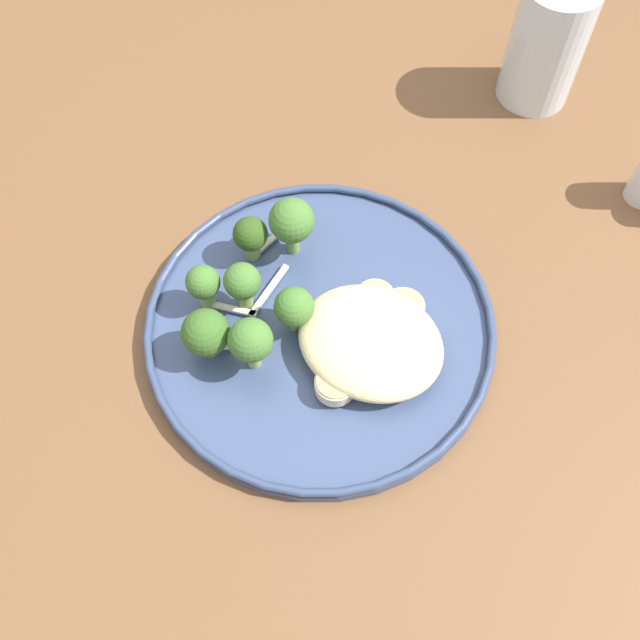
% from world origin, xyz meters
% --- Properties ---
extents(ground, '(6.00, 6.00, 0.00)m').
position_xyz_m(ground, '(0.00, 0.00, 0.00)').
color(ground, '#47423D').
extents(wooden_dining_table, '(1.40, 1.00, 0.74)m').
position_xyz_m(wooden_dining_table, '(0.00, 0.00, 0.66)').
color(wooden_dining_table, brown).
rests_on(wooden_dining_table, ground).
extents(dinner_plate, '(0.29, 0.29, 0.02)m').
position_xyz_m(dinner_plate, '(-0.05, 0.03, 0.75)').
color(dinner_plate, '#38476B').
rests_on(dinner_plate, wooden_dining_table).
extents(noodle_bed, '(0.12, 0.10, 0.03)m').
position_xyz_m(noodle_bed, '(-0.09, 0.04, 0.77)').
color(noodle_bed, beige).
rests_on(noodle_bed, dinner_plate).
extents(seared_scallop_large_seared, '(0.03, 0.03, 0.01)m').
position_xyz_m(seared_scallop_large_seared, '(-0.09, 0.04, 0.76)').
color(seared_scallop_large_seared, '#DBB77A').
rests_on(seared_scallop_large_seared, dinner_plate).
extents(seared_scallop_left_edge, '(0.03, 0.03, 0.01)m').
position_xyz_m(seared_scallop_left_edge, '(-0.07, 0.03, 0.76)').
color(seared_scallop_left_edge, '#E5C689').
rests_on(seared_scallop_left_edge, dinner_plate).
extents(seared_scallop_tilted_round, '(0.03, 0.03, 0.01)m').
position_xyz_m(seared_scallop_tilted_round, '(-0.05, 0.05, 0.76)').
color(seared_scallop_tilted_round, '#DBB77A').
rests_on(seared_scallop_tilted_round, dinner_plate).
extents(seared_scallop_right_edge, '(0.03, 0.03, 0.01)m').
position_xyz_m(seared_scallop_right_edge, '(-0.08, -0.01, 0.76)').
color(seared_scallop_right_edge, beige).
rests_on(seared_scallop_right_edge, dinner_plate).
extents(seared_scallop_rear_pale, '(0.03, 0.03, 0.02)m').
position_xyz_m(seared_scallop_rear_pale, '(-0.10, -0.01, 0.76)').
color(seared_scallop_rear_pale, beige).
rests_on(seared_scallop_rear_pale, dinner_plate).
extents(seared_scallop_on_noodles, '(0.03, 0.03, 0.01)m').
position_xyz_m(seared_scallop_on_noodles, '(-0.08, 0.08, 0.76)').
color(seared_scallop_on_noodles, beige).
rests_on(seared_scallop_on_noodles, dinner_plate).
extents(broccoli_floret_small_sprig, '(0.03, 0.03, 0.05)m').
position_xyz_m(broccoli_floret_small_sprig, '(0.02, 0.05, 0.79)').
color(broccoli_floret_small_sprig, '#7A994C').
rests_on(broccoli_floret_small_sprig, dinner_plate).
extents(broccoli_floret_split_head, '(0.04, 0.04, 0.06)m').
position_xyz_m(broccoli_floret_split_head, '(0.01, -0.02, 0.79)').
color(broccoli_floret_split_head, '#7A994C').
rests_on(broccoli_floret_split_head, dinner_plate).
extents(broccoli_floret_rear_charred, '(0.03, 0.03, 0.05)m').
position_xyz_m(broccoli_floret_rear_charred, '(-0.03, 0.04, 0.78)').
color(broccoli_floret_rear_charred, '#7A994C').
rests_on(broccoli_floret_rear_charred, dinner_plate).
extents(broccoli_floret_center_pile, '(0.04, 0.04, 0.06)m').
position_xyz_m(broccoli_floret_center_pile, '(-0.01, 0.09, 0.79)').
color(broccoli_floret_center_pile, '#89A356').
rests_on(broccoli_floret_center_pile, dinner_plate).
extents(broccoli_floret_tall_stalk, '(0.03, 0.03, 0.05)m').
position_xyz_m(broccoli_floret_tall_stalk, '(0.04, 0.00, 0.78)').
color(broccoli_floret_tall_stalk, '#7A994C').
rests_on(broccoli_floret_tall_stalk, dinner_plate).
extents(broccoli_floret_near_rim, '(0.04, 0.04, 0.05)m').
position_xyz_m(broccoli_floret_near_rim, '(0.02, 0.10, 0.78)').
color(broccoli_floret_near_rim, '#7A994C').
rests_on(broccoli_floret_near_rim, dinner_plate).
extents(broccoli_floret_front_edge, '(0.03, 0.03, 0.05)m').
position_xyz_m(broccoli_floret_front_edge, '(0.05, 0.06, 0.78)').
color(broccoli_floret_front_edge, '#89A356').
rests_on(broccoli_floret_front_edge, dinner_plate).
extents(onion_sliver_long_sliver, '(0.02, 0.05, 0.00)m').
position_xyz_m(onion_sliver_long_sliver, '(0.03, -0.02, 0.75)').
color(onion_sliver_long_sliver, silver).
rests_on(onion_sliver_long_sliver, dinner_plate).
extents(onion_sliver_curled_piece, '(0.01, 0.06, 0.00)m').
position_xyz_m(onion_sliver_curled_piece, '(0.01, 0.03, 0.75)').
color(onion_sliver_curled_piece, silver).
rests_on(onion_sliver_curled_piece, dinner_plate).
extents(onion_sliver_short_strip, '(0.04, 0.02, 0.00)m').
position_xyz_m(onion_sliver_short_strip, '(0.03, 0.06, 0.75)').
color(onion_sliver_short_strip, silver).
rests_on(onion_sliver_short_strip, dinner_plate).
extents(onion_sliver_pale_crescent, '(0.04, 0.03, 0.00)m').
position_xyz_m(onion_sliver_pale_crescent, '(-0.00, 0.08, 0.75)').
color(onion_sliver_pale_crescent, silver).
rests_on(onion_sliver_pale_crescent, dinner_plate).
extents(water_glass, '(0.07, 0.07, 0.12)m').
position_xyz_m(water_glass, '(-0.11, -0.31, 0.79)').
color(water_glass, silver).
rests_on(water_glass, wooden_dining_table).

